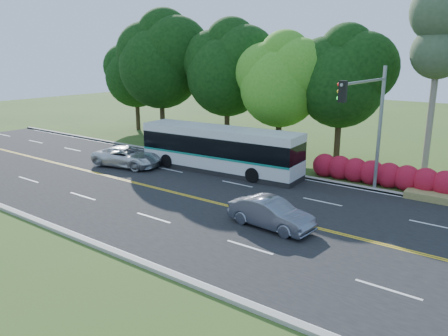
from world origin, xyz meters
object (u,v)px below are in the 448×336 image
Objects in this scene: suv at (127,157)px; traffic_signal at (370,113)px; sedan at (271,213)px; transit_bus at (219,150)px.

traffic_signal is at bearing -90.82° from suv.
traffic_signal reaches higher than sedan.
traffic_signal reaches higher than transit_bus.
traffic_signal is at bearing -2.67° from transit_bus.
traffic_signal is 1.42× the size of suv.
suv is (-15.59, -2.96, -3.97)m from traffic_signal.
traffic_signal is 16.35m from suv.
traffic_signal is at bearing -11.31° from sedan.
sedan is (-1.89, -6.58, -3.99)m from traffic_signal.
transit_bus is 6.60m from suv.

